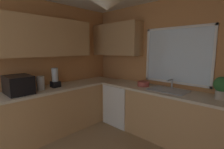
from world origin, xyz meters
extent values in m
cube|color=#C6844C|center=(0.00, 1.68, 1.25)|extent=(3.79, 0.06, 2.49)
cube|color=#C6844C|center=(-1.86, 0.00, 1.25)|extent=(0.06, 3.43, 2.49)
cube|color=silver|center=(0.12, 1.65, 1.47)|extent=(1.14, 0.02, 0.94)
cube|color=white|center=(0.12, 1.64, 1.96)|extent=(1.22, 0.04, 0.04)
cube|color=white|center=(0.12, 1.64, 0.98)|extent=(1.22, 0.04, 0.04)
cube|color=white|center=(-0.47, 1.64, 1.47)|extent=(0.04, 0.04, 1.02)
cube|color=white|center=(0.71, 1.64, 1.47)|extent=(0.04, 0.04, 1.02)
cube|color=tan|center=(-1.67, -0.20, 1.80)|extent=(0.32, 2.32, 0.70)
cube|color=tan|center=(-1.22, 1.49, 1.80)|extent=(1.24, 0.32, 0.70)
cone|color=silver|center=(0.00, 0.00, 2.07)|extent=(0.44, 0.44, 0.14)
cube|color=tan|center=(-1.52, 0.00, 0.42)|extent=(0.62, 3.01, 0.84)
cube|color=beige|center=(-1.52, 0.00, 0.86)|extent=(0.65, 3.04, 0.04)
cube|color=tan|center=(0.21, 1.34, 0.42)|extent=(2.85, 0.62, 0.84)
cube|color=beige|center=(0.21, 1.34, 0.86)|extent=(2.88, 0.65, 0.04)
cube|color=white|center=(-0.86, 1.31, 0.42)|extent=(0.60, 0.60, 0.84)
cube|color=black|center=(-1.52, -0.50, 1.03)|extent=(0.48, 0.36, 0.29)
cylinder|color=#B7B7BC|center=(-1.50, -0.15, 1.00)|extent=(0.13, 0.13, 0.24)
cube|color=#9EA0A5|center=(0.12, 1.34, 0.88)|extent=(0.64, 0.40, 0.02)
cylinder|color=#B7B7BC|center=(0.12, 1.50, 0.97)|extent=(0.03, 0.03, 0.18)
cylinder|color=#B7B7BC|center=(0.12, 1.40, 1.06)|extent=(0.02, 0.20, 0.02)
cylinder|color=#B2A899|center=(0.89, 1.39, 0.94)|extent=(0.15, 0.15, 0.12)
sphere|color=#2D6B33|center=(0.89, 1.39, 1.10)|extent=(0.22, 0.22, 0.22)
cylinder|color=#B74C42|center=(-0.37, 1.34, 0.93)|extent=(0.22, 0.22, 0.09)
cube|color=black|center=(-1.52, 0.13, 0.94)|extent=(0.15, 0.15, 0.11)
cylinder|color=#B2BCC6|center=(-1.52, 0.13, 1.12)|extent=(0.12, 0.12, 0.25)
camera|label=1|loc=(1.34, -1.31, 1.59)|focal=26.31mm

